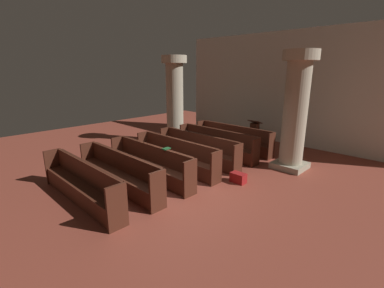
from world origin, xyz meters
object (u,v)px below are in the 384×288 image
hymn_book (166,149)px  pillar_aisle_side (295,110)px  pew_row_1 (216,142)px  pew_row_6 (81,182)px  pew_row_3 (176,154)px  pillar_far_side (175,99)px  pew_row_5 (119,171)px  lectern (254,135)px  pew_row_0 (233,137)px  pew_row_2 (198,148)px  kneeler_box_red (238,178)px  pew_row_4 (150,162)px

hymn_book → pillar_aisle_side: bearing=59.7°
pew_row_1 → pew_row_6: same height
pew_row_3 → pew_row_6: bearing=-90.0°
hymn_book → pillar_far_side: bearing=134.5°
pew_row_5 → lectern: size_ratio=3.07×
pillar_far_side → lectern: pillar_far_side is taller
pew_row_5 → lectern: lectern is taller
pillar_far_side → hymn_book: pillar_far_side is taller
pew_row_0 → pew_row_5: bearing=-90.0°
pew_row_5 → pew_row_2: bearing=90.0°
pew_row_1 → pew_row_5: size_ratio=1.00×
pillar_far_side → hymn_book: size_ratio=16.34×
hymn_book → pew_row_2: bearing=106.1°
hymn_book → pew_row_3: bearing=122.7°
lectern → pew_row_2: bearing=-96.4°
pew_row_2 → pillar_aisle_side: size_ratio=0.93×
pew_row_5 → hymn_book: (0.52, 1.17, 0.45)m
pillar_far_side → pew_row_6: bearing=-64.7°
lectern → hymn_book: (0.19, -4.78, 0.49)m
pillar_aisle_side → kneeler_box_red: (-0.51, -2.09, -1.71)m
lectern → pew_row_0: bearing=-108.4°
pew_row_2 → pillar_far_side: pillar_far_side is taller
pew_row_4 → kneeler_box_red: 2.52m
pillar_aisle_side → pillar_far_side: 4.97m
pew_row_1 → pillar_aisle_side: (2.50, 0.60, 1.36)m
pew_row_3 → pew_row_4: same height
pew_row_0 → pew_row_6: size_ratio=1.00×
pew_row_4 → pillar_far_side: pillar_far_side is taller
pew_row_2 → kneeler_box_red: bearing=-13.8°
pew_row_1 → lectern: 2.02m
pew_row_6 → pillar_far_side: (-2.45, 5.19, 1.36)m
pew_row_2 → pillar_far_side: bearing=153.5°
pew_row_4 → hymn_book: hymn_book is taller
pillar_far_side → pew_row_1: bearing=-5.4°
pew_row_1 → pew_row_2: bearing=-90.0°
pew_row_4 → kneeler_box_red: size_ratio=7.97×
pew_row_1 → hymn_book: size_ratio=15.27×
pew_row_3 → pew_row_5: 1.98m
pew_row_6 → hymn_book: (0.52, 2.16, 0.45)m
pew_row_2 → pew_row_5: same height
pillar_far_side → pew_row_0: bearing=17.2°
pew_row_4 → hymn_book: 0.71m
pew_row_0 → pillar_aisle_side: bearing=-8.8°
pew_row_2 → pew_row_5: 2.97m
pew_row_6 → lectern: 6.95m
pew_row_1 → lectern: (0.33, 1.99, -0.04)m
pew_row_1 → hymn_book: hymn_book is taller
pew_row_4 → lectern: 4.97m
pillar_aisle_side → kneeler_box_red: 2.75m
lectern → kneeler_box_red: 3.86m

